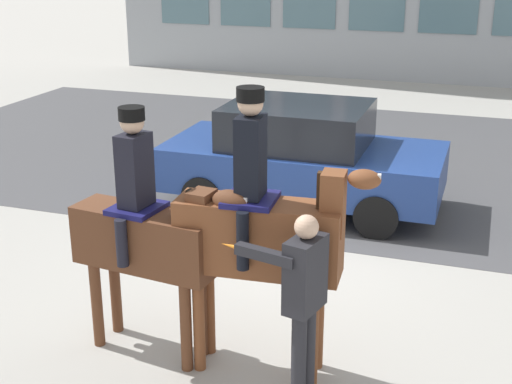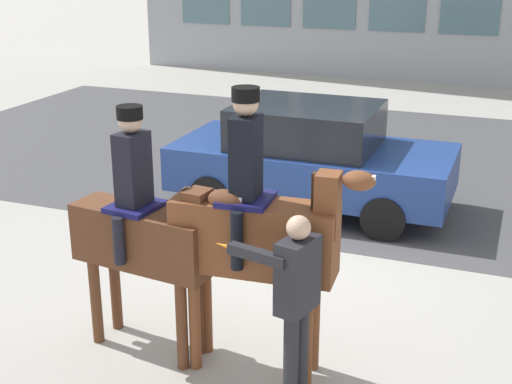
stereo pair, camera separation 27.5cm
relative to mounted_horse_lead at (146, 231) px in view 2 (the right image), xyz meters
The scene contains 6 objects.
ground_plane 2.78m from the mounted_horse_lead, 78.26° to the left, with size 80.00×80.00×0.00m, color #9E9B93.
road_surface 7.31m from the mounted_horse_lead, 85.98° to the left, with size 18.02×8.50×0.01m.
mounted_horse_lead is the anchor object (origin of this frame).
mounted_horse_companion 1.12m from the mounted_horse_lead, ahead, with size 1.88×0.65×2.70m.
pedestrian_bystander 1.68m from the mounted_horse_lead, 14.11° to the right, with size 0.89×0.44×1.79m.
street_car_near_lane 4.47m from the mounted_horse_lead, 86.27° to the left, with size 4.12×1.98×1.58m.
Camera 2 is at (2.70, -7.86, 3.84)m, focal length 50.00 mm.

